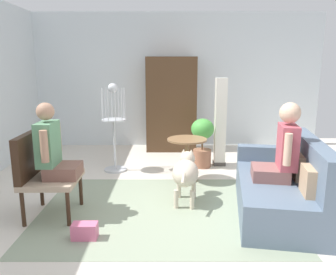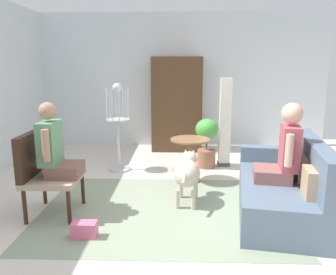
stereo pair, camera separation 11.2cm
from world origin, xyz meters
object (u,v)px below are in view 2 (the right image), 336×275
(couch, at_px, (286,189))
(column_lamp, at_px, (225,123))
(handbag, at_px, (84,230))
(armchair, at_px, (43,168))
(person_on_couch, at_px, (284,150))
(dog, at_px, (187,172))
(potted_plant, at_px, (207,140))
(person_on_armchair, at_px, (55,147))
(armoire_cabinet, at_px, (177,104))
(round_end_table, at_px, (190,152))
(bird_cage_stand, at_px, (118,129))

(couch, bearing_deg, column_lamp, 103.28)
(couch, height_order, handbag, couch)
(armchair, height_order, person_on_couch, person_on_couch)
(dog, xyz_separation_m, potted_plant, (0.35, 1.48, 0.08))
(person_on_armchair, relative_size, handbag, 3.37)
(handbag, bearing_deg, column_lamp, 55.98)
(person_on_couch, relative_size, handbag, 3.54)
(armoire_cabinet, height_order, handbag, armoire_cabinet)
(person_on_armchair, relative_size, armoire_cabinet, 0.45)
(potted_plant, bearing_deg, dog, -103.39)
(round_end_table, bearing_deg, couch, -45.95)
(armchair, xyz_separation_m, person_on_couch, (2.68, 0.05, 0.21))
(dog, bearing_deg, armoire_cabinet, 93.21)
(column_lamp, bearing_deg, handbag, -124.02)
(couch, xyz_separation_m, armoire_cabinet, (-1.26, 2.99, 0.61))
(bird_cage_stand, xyz_separation_m, potted_plant, (1.42, 0.20, -0.21))
(armchair, relative_size, round_end_table, 1.48)
(column_lamp, relative_size, handbag, 5.97)
(person_on_armchair, xyz_separation_m, round_end_table, (1.54, 1.15, -0.35))
(couch, height_order, column_lamp, column_lamp)
(person_on_couch, bearing_deg, armoire_cabinet, 111.74)
(person_on_armchair, xyz_separation_m, potted_plant, (1.83, 1.85, -0.31))
(dog, distance_m, handbag, 1.41)
(armchair, xyz_separation_m, person_on_armchair, (0.15, 0.00, 0.24))
(person_on_armchair, xyz_separation_m, dog, (1.48, 0.37, -0.39))
(dog, xyz_separation_m, handbag, (-1.03, -0.91, -0.31))
(potted_plant, bearing_deg, bird_cage_stand, -171.88)
(column_lamp, distance_m, armoire_cabinet, 1.37)
(person_on_armchair, relative_size, bird_cage_stand, 0.59)
(dog, xyz_separation_m, armoire_cabinet, (-0.15, 2.69, 0.52))
(bird_cage_stand, bearing_deg, person_on_couch, -37.02)
(person_on_armchair, height_order, column_lamp, column_lamp)
(round_end_table, distance_m, dog, 0.78)
(potted_plant, bearing_deg, couch, -67.09)
(dog, distance_m, armoire_cabinet, 2.74)
(armoire_cabinet, bearing_deg, handbag, -103.79)
(bird_cage_stand, distance_m, handbag, 2.27)
(couch, xyz_separation_m, person_on_armchair, (-2.59, -0.07, 0.48))
(couch, xyz_separation_m, person_on_couch, (-0.05, -0.02, 0.46))
(handbag, bearing_deg, couch, 15.87)
(couch, height_order, round_end_table, couch)
(person_on_armchair, height_order, potted_plant, person_on_armchair)
(person_on_armchair, height_order, round_end_table, person_on_armchair)
(couch, bearing_deg, person_on_couch, -158.22)
(couch, relative_size, dog, 2.24)
(handbag, bearing_deg, round_end_table, 57.12)
(couch, distance_m, armoire_cabinet, 3.30)
(bird_cage_stand, bearing_deg, potted_plant, 8.12)
(person_on_couch, xyz_separation_m, bird_cage_stand, (-2.12, 1.60, -0.08))
(person_on_couch, xyz_separation_m, potted_plant, (-0.70, 1.80, -0.29))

